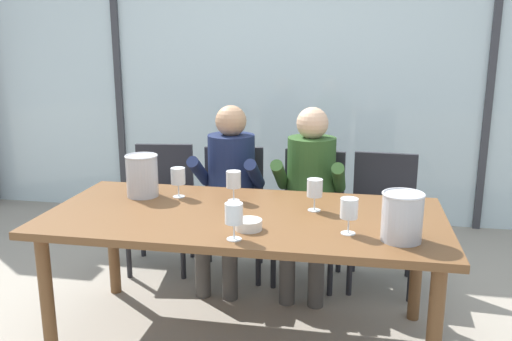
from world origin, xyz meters
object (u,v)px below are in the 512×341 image
object	(u,v)px
chair_center	(311,205)
ice_bucket_secondary	(402,216)
chair_left_of_center	(233,201)
chair_right_of_center	(383,209)
person_olive_shirt	(310,187)
wine_glass_near_bucket	(234,215)
wine_glass_center_pour	(315,189)
wine_glass_by_right_taster	(234,181)
ice_bucket_primary	(142,175)
dining_table	(244,226)
tasting_bowl	(249,225)
wine_glass_spare_empty	(349,210)
person_navy_polo	(229,183)
wine_glass_by_left_taster	(178,177)
chair_near_curtain	(163,196)

from	to	relation	value
chair_center	ice_bucket_secondary	distance (m)	1.29
chair_left_of_center	ice_bucket_secondary	world-z (taller)	ice_bucket_secondary
chair_right_of_center	person_olive_shirt	world-z (taller)	person_olive_shirt
wine_glass_near_bucket	wine_glass_center_pour	world-z (taller)	same
wine_glass_by_right_taster	ice_bucket_secondary	bearing A→B (deg)	-27.43
chair_right_of_center	ice_bucket_secondary	world-z (taller)	ice_bucket_secondary
ice_bucket_primary	dining_table	bearing A→B (deg)	-18.12
ice_bucket_primary	tasting_bowl	size ratio (longest dim) A/B	1.88
wine_glass_spare_empty	ice_bucket_secondary	bearing A→B (deg)	-10.31
person_navy_polo	wine_glass_spare_empty	distance (m)	1.27
wine_glass_near_bucket	wine_glass_by_right_taster	size ratio (longest dim) A/B	1.00
tasting_bowl	wine_glass_center_pour	size ratio (longest dim) A/B	0.75
chair_left_of_center	chair_right_of_center	bearing A→B (deg)	-8.50
wine_glass_by_right_taster	wine_glass_by_left_taster	bearing A→B (deg)	177.06
chair_right_of_center	ice_bucket_secondary	size ratio (longest dim) A/B	3.85
tasting_bowl	wine_glass_by_left_taster	xyz separation A→B (m)	(-0.51, 0.47, 0.09)
wine_glass_center_pour	wine_glass_spare_empty	distance (m)	0.37
dining_table	ice_bucket_secondary	bearing A→B (deg)	-17.42
wine_glass_by_left_taster	wine_glass_center_pour	size ratio (longest dim) A/B	1.00
chair_right_of_center	wine_glass_near_bucket	size ratio (longest dim) A/B	5.02
tasting_bowl	wine_glass_by_right_taster	distance (m)	0.49
chair_right_of_center	wine_glass_near_bucket	bearing A→B (deg)	-116.97
chair_left_of_center	wine_glass_by_right_taster	size ratio (longest dim) A/B	5.02
ice_bucket_secondary	tasting_bowl	distance (m)	0.72
chair_near_curtain	wine_glass_near_bucket	distance (m)	1.57
ice_bucket_primary	wine_glass_near_bucket	bearing A→B (deg)	-40.78
dining_table	wine_glass_near_bucket	world-z (taller)	wine_glass_near_bucket
dining_table	wine_glass_spare_empty	world-z (taller)	wine_glass_spare_empty
dining_table	wine_glass_by_right_taster	size ratio (longest dim) A/B	12.02
chair_left_of_center	person_olive_shirt	size ratio (longest dim) A/B	0.73
wine_glass_by_right_taster	chair_near_curtain	bearing A→B (deg)	134.62
dining_table	tasting_bowl	distance (m)	0.26
wine_glass_near_bucket	wine_glass_spare_empty	distance (m)	0.54
chair_near_curtain	wine_glass_center_pour	distance (m)	1.45
chair_near_curtain	person_olive_shirt	distance (m)	1.10
chair_near_curtain	wine_glass_spare_empty	distance (m)	1.78
dining_table	wine_glass_near_bucket	bearing A→B (deg)	-84.91
person_olive_shirt	ice_bucket_primary	world-z (taller)	person_olive_shirt
chair_near_curtain	wine_glass_by_right_taster	xyz separation A→B (m)	(0.69, -0.70, 0.33)
dining_table	chair_left_of_center	distance (m)	0.96
person_olive_shirt	wine_glass_spare_empty	world-z (taller)	person_olive_shirt
ice_bucket_primary	tasting_bowl	world-z (taller)	ice_bucket_primary
chair_center	chair_right_of_center	xyz separation A→B (m)	(0.49, -0.00, 0.00)
person_olive_shirt	wine_glass_by_left_taster	world-z (taller)	person_olive_shirt
person_olive_shirt	wine_glass_center_pour	distance (m)	0.66
chair_left_of_center	dining_table	bearing A→B (deg)	-81.45
chair_near_curtain	wine_glass_spare_empty	world-z (taller)	wine_glass_spare_empty
dining_table	chair_center	world-z (taller)	chair_center
chair_left_of_center	wine_glass_by_left_taster	size ratio (longest dim) A/B	5.02
ice_bucket_secondary	chair_left_of_center	bearing A→B (deg)	132.47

